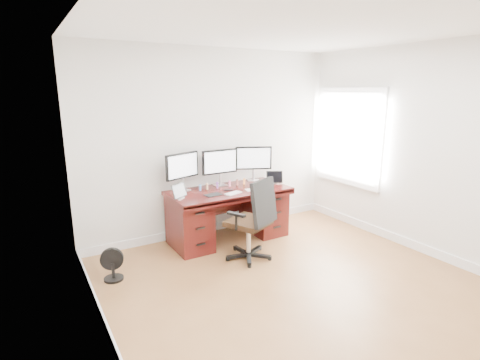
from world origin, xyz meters
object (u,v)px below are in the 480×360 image
office_chair (252,233)px  monitor_center (220,163)px  desk (228,212)px  keyboard (233,193)px  floor_fan (113,265)px

office_chair → monitor_center: 1.22m
desk → office_chair: office_chair is taller
desk → keyboard: 0.44m
desk → monitor_center: bearing=90.0°
monitor_center → keyboard: size_ratio=2.23×
floor_fan → office_chair: bearing=5.2°
desk → office_chair: 0.73m
keyboard → floor_fan: bearing=166.9°
floor_fan → monitor_center: bearing=37.0°
office_chair → floor_fan: bearing=143.5°
monitor_center → keyboard: bearing=-96.7°
desk → office_chair: bearing=-95.0°
desk → floor_fan: size_ratio=4.51×
desk → monitor_center: size_ratio=3.09×
floor_fan → keyboard: 1.76m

